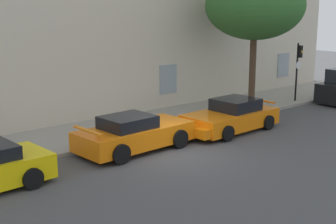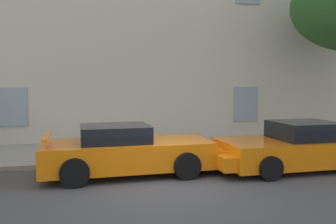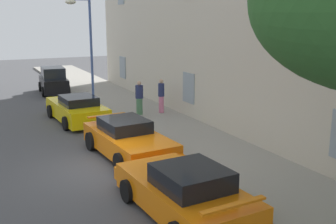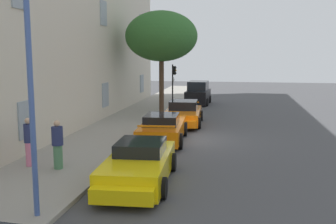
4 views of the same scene
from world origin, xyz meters
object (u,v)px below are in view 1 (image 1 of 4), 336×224
at_px(tree_near_kerb, 255,5).
at_px(sportscar_yellow_flank, 138,133).
at_px(sportscar_white_middle, 228,118).
at_px(traffic_light, 299,62).

bearing_deg(tree_near_kerb, sportscar_yellow_flank, -168.39).
distance_m(sportscar_white_middle, tree_near_kerb, 6.44).
xyz_separation_m(sportscar_white_middle, tree_near_kerb, (3.85, 2.04, 4.73)).
distance_m(sportscar_yellow_flank, sportscar_white_middle, 4.56).
distance_m(sportscar_yellow_flank, tree_near_kerb, 9.79).
relative_size(sportscar_yellow_flank, traffic_light, 1.59).
distance_m(sportscar_white_middle, traffic_light, 7.72).
bearing_deg(tree_near_kerb, traffic_light, -4.58).
xyz_separation_m(sportscar_yellow_flank, traffic_light, (11.87, 1.45, 1.70)).
bearing_deg(tree_near_kerb, sportscar_white_middle, -152.08).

